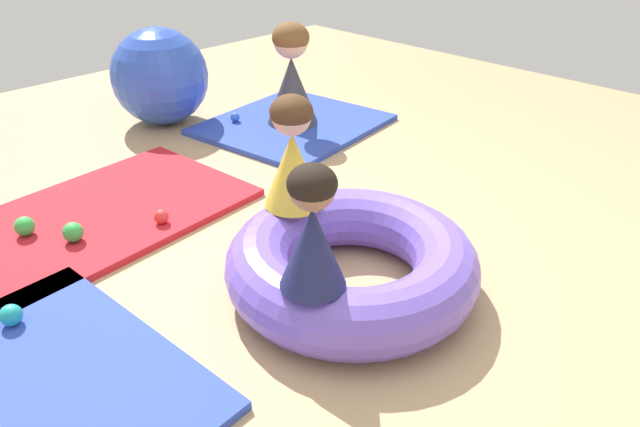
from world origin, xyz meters
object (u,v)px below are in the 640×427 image
object	(u,v)px
child_in_navy	(312,230)
adult_seated	(292,76)
exercise_ball_large	(160,76)
play_ball_red	(161,217)
play_ball_blue	(235,117)
child_in_yellow	(292,154)
play_ball_teal	(11,315)
inflatable_cushion	(352,263)
play_ball_green	(73,232)
play_ball_green_second	(25,226)

from	to	relation	value
child_in_navy	adult_seated	xyz separation A→B (m)	(1.60, 1.83, -0.14)
adult_seated	exercise_ball_large	bearing A→B (deg)	41.89
adult_seated	play_ball_red	xyz separation A→B (m)	(-1.53, -0.61, -0.32)
child_in_navy	play_ball_blue	world-z (taller)	child_in_navy
play_ball_blue	child_in_yellow	bearing A→B (deg)	-119.27
play_ball_red	play_ball_teal	bearing A→B (deg)	-162.59
inflatable_cushion	play_ball_green	distance (m)	1.45
play_ball_teal	play_ball_blue	size ratio (longest dim) A/B	1.32
inflatable_cushion	play_ball_teal	size ratio (longest dim) A/B	12.33
play_ball_blue	exercise_ball_large	world-z (taller)	exercise_ball_large
inflatable_cushion	play_ball_blue	world-z (taller)	inflatable_cushion
child_in_yellow	play_ball_teal	xyz separation A→B (m)	(-1.22, 0.41, -0.47)
child_in_yellow	play_ball_green	distance (m)	1.22
play_ball_green_second	play_ball_blue	bearing A→B (deg)	16.47
adult_seated	play_ball_red	distance (m)	1.68
inflatable_cushion	adult_seated	distance (m)	2.11
child_in_navy	play_ball_blue	bearing A→B (deg)	-169.29
inflatable_cushion	play_ball_green	size ratio (longest dim) A/B	11.04
play_ball_green_second	exercise_ball_large	distance (m)	1.80
play_ball_red	child_in_yellow	bearing A→B (deg)	-64.75
play_ball_red	exercise_ball_large	xyz separation A→B (m)	(0.91, 1.39, 0.28)
child_in_navy	play_ball_teal	bearing A→B (deg)	-96.66
child_in_yellow	adult_seated	world-z (taller)	child_in_yellow
child_in_navy	adult_seated	size ratio (longest dim) A/B	0.69
adult_seated	play_ball_green_second	xyz separation A→B (m)	(-2.10, -0.21, -0.31)
play_ball_teal	play_ball_green	bearing A→B (deg)	42.51
child_in_yellow	play_ball_blue	distance (m)	1.92
exercise_ball_large	play_ball_green_second	bearing A→B (deg)	-146.08
child_in_navy	adult_seated	distance (m)	2.43
inflatable_cushion	child_in_yellow	world-z (taller)	child_in_yellow
play_ball_red	child_in_navy	bearing A→B (deg)	-93.18
play_ball_green	play_ball_red	distance (m)	0.44
child_in_yellow	exercise_ball_large	bearing A→B (deg)	11.35
inflatable_cushion	play_ball_teal	world-z (taller)	inflatable_cushion
play_ball_teal	exercise_ball_large	xyz separation A→B (m)	(1.81, 1.67, 0.27)
play_ball_green	play_ball_green_second	bearing A→B (deg)	122.09
play_ball_teal	play_ball_green_second	xyz separation A→B (m)	(0.33, 0.68, 0.00)
play_ball_green	play_ball_teal	bearing A→B (deg)	-137.49
play_ball_blue	play_ball_green_second	world-z (taller)	play_ball_green_second
child_in_yellow	play_ball_green_second	size ratio (longest dim) A/B	5.29
inflatable_cushion	child_in_navy	bearing A→B (deg)	-160.78
play_ball_teal	play_ball_green_second	bearing A→B (deg)	63.78
inflatable_cushion	child_in_yellow	xyz separation A→B (m)	(0.02, 0.40, 0.41)
adult_seated	play_ball_teal	bearing A→B (deg)	113.63
play_ball_blue	play_ball_teal	bearing A→B (deg)	-150.44
inflatable_cushion	adult_seated	xyz separation A→B (m)	(1.23, 1.70, 0.25)
play_ball_green_second	inflatable_cushion	bearing A→B (deg)	-59.66
exercise_ball_large	child_in_yellow	bearing A→B (deg)	-105.76
inflatable_cushion	exercise_ball_large	world-z (taller)	exercise_ball_large
child_in_yellow	play_ball_green	size ratio (longest dim) A/B	5.24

